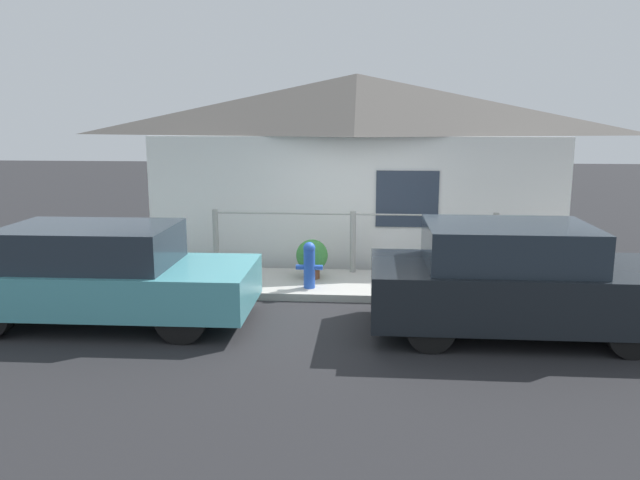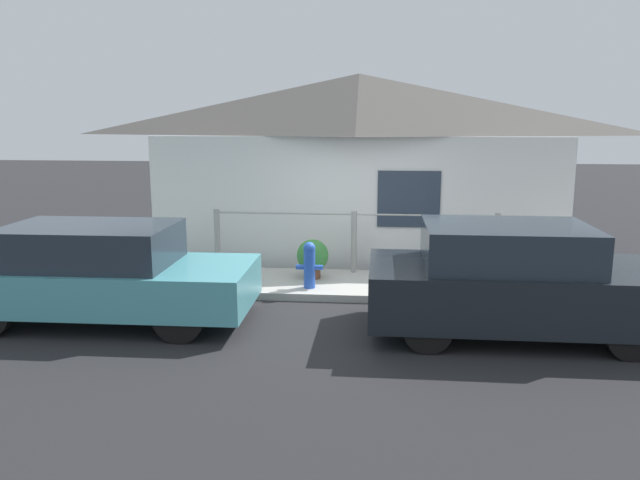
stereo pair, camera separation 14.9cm
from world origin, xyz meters
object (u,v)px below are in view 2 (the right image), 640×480
(fire_hydrant, at_px, (309,264))
(potted_plant_near_hydrant, at_px, (313,257))
(car_left, at_px, (101,273))
(car_right, at_px, (513,281))

(fire_hydrant, bearing_deg, potted_plant_near_hydrant, 91.42)
(car_left, xyz_separation_m, fire_hydrant, (2.67, 1.56, -0.18))
(car_right, height_order, fire_hydrant, car_right)
(car_right, distance_m, potted_plant_near_hydrant, 3.55)
(potted_plant_near_hydrant, bearing_deg, car_left, -140.91)
(fire_hydrant, distance_m, potted_plant_near_hydrant, 0.60)
(car_right, relative_size, potted_plant_near_hydrant, 5.70)
(car_left, xyz_separation_m, potted_plant_near_hydrant, (2.66, 2.16, -0.19))
(potted_plant_near_hydrant, bearing_deg, fire_hydrant, -88.58)
(potted_plant_near_hydrant, bearing_deg, car_right, -37.58)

